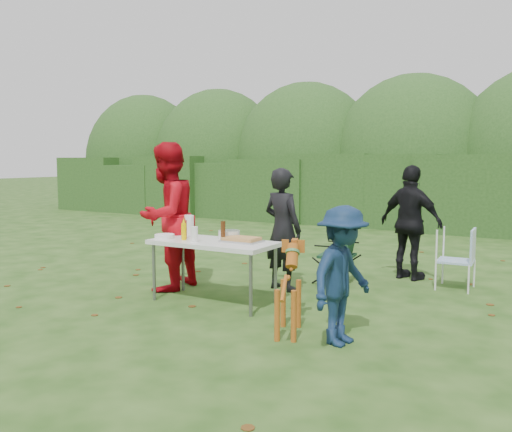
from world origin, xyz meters
The scene contains 20 objects.
ground centered at (0.00, 0.00, 0.00)m, with size 80.00×80.00×0.00m, color #1E4211.
hedge_row centered at (0.00, 8.00, 0.85)m, with size 22.00×1.40×1.70m, color #23471C.
shrub_backdrop centered at (0.00, 9.60, 1.60)m, with size 20.00×2.60×3.20m, color #3D6628.
folding_table centered at (0.18, -0.06, 0.69)m, with size 1.50×0.70×0.74m.
person_cook centered at (0.59, 0.92, 0.79)m, with size 0.58×0.38×1.59m, color black.
person_red_jacket centered at (-0.72, 0.18, 0.96)m, with size 0.93×0.73×1.92m, color #B50713.
person_black_puffy centered at (1.86, 2.37, 0.81)m, with size 0.95×0.40×1.62m, color black.
child centered at (2.03, -0.66, 0.64)m, with size 0.83×0.48×1.28m, color #102544.
dog centered at (1.48, -0.66, 0.42)m, with size 0.89×0.36×0.85m, color #A35318, non-canonical shape.
camping_chair centered at (1.04, 1.68, 0.43)m, with size 0.53×0.53×0.85m, color #163A23, non-canonical shape.
lawn_chair centered at (2.53, 2.11, 0.41)m, with size 0.48×0.48×0.81m, color teal, non-canonical shape.
food_tray centered at (0.51, 0.04, 0.75)m, with size 0.45×0.30×0.02m, color #B7B7BA.
focaccia_bread centered at (0.51, 0.04, 0.78)m, with size 0.40×0.26×0.04m, color tan.
mustard_bottle centered at (-0.16, -0.18, 0.84)m, with size 0.06×0.06×0.20m, color #FBCB00.
ketchup_bottle centered at (-0.23, -0.08, 0.85)m, with size 0.06×0.06×0.22m, color #A63619.
beer_bottle centered at (0.31, -0.04, 0.86)m, with size 0.06×0.06×0.24m, color #47230F.
paper_towel_roll centered at (-0.33, 0.13, 0.87)m, with size 0.12×0.12×0.26m, color white.
cup_stack centered at (0.05, -0.25, 0.83)m, with size 0.08×0.08×0.18m, color white.
pasta_bowl centered at (0.24, 0.19, 0.79)m, with size 0.26×0.26×0.10m, color silver.
plate_stack centered at (-0.45, -0.19, 0.77)m, with size 0.24×0.24×0.05m, color white.
Camera 1 is at (3.81, -5.24, 1.70)m, focal length 38.00 mm.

